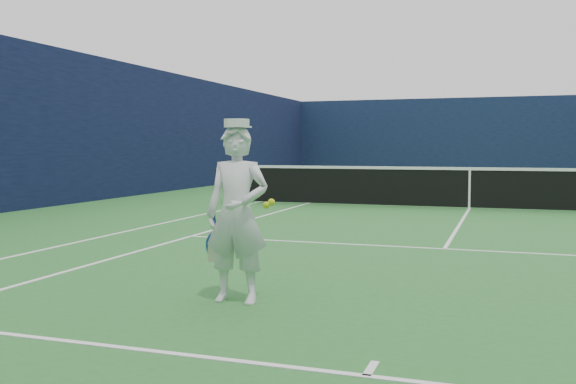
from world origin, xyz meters
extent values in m
plane|color=#286A2A|center=(0.00, 0.00, 0.00)|extent=(80.00, 80.00, 0.00)
cube|color=white|center=(0.00, 11.88, 0.00)|extent=(11.03, 0.06, 0.01)
cube|color=white|center=(0.00, -11.88, 0.00)|extent=(11.03, 0.06, 0.01)
cube|color=white|center=(-5.49, 0.00, 0.00)|extent=(0.06, 23.83, 0.01)
cube|color=white|center=(-4.12, 0.00, 0.00)|extent=(0.06, 23.77, 0.01)
cube|color=white|center=(0.00, 6.40, 0.00)|extent=(8.23, 0.06, 0.01)
cube|color=white|center=(0.00, -6.40, 0.00)|extent=(8.23, 0.06, 0.01)
cube|color=white|center=(0.00, 0.00, 0.00)|extent=(0.06, 12.80, 0.01)
cube|color=white|center=(0.00, 11.73, 0.00)|extent=(0.06, 0.30, 0.01)
cube|color=white|center=(0.00, -11.73, 0.00)|extent=(0.06, 0.30, 0.01)
cube|color=#0E1936|center=(0.00, 18.00, 2.00)|extent=(20.12, 0.12, 4.00)
cube|color=black|center=(-10.00, 0.00, 2.00)|extent=(0.12, 36.12, 4.00)
cylinder|color=#141E4C|center=(-6.40, 0.00, 0.54)|extent=(0.09, 0.09, 1.07)
cube|color=black|center=(0.00, 0.00, 0.50)|extent=(12.79, 0.02, 0.92)
cube|color=white|center=(0.00, 0.00, 0.97)|extent=(12.79, 0.04, 0.07)
cube|color=white|center=(0.00, 0.00, 0.47)|extent=(0.05, 0.03, 0.94)
imported|color=white|center=(-1.59, -10.29, 0.84)|extent=(0.64, 0.44, 1.69)
cylinder|color=white|center=(-1.59, -10.29, 1.71)|extent=(0.24, 0.24, 0.08)
cube|color=white|center=(-1.60, -10.16, 1.68)|extent=(0.19, 0.11, 0.02)
cylinder|color=navy|center=(-1.88, -10.23, 0.87)|extent=(0.04, 0.09, 0.22)
cube|color=#1F44AB|center=(-1.88, -10.17, 0.69)|extent=(0.02, 0.02, 0.14)
torus|color=#1F44AB|center=(-1.88, -10.11, 0.48)|extent=(0.30, 0.12, 0.29)
cube|color=beige|center=(-1.88, -10.11, 0.48)|extent=(0.22, 0.02, 0.30)
sphere|color=#C9D318|center=(-1.34, -10.18, 0.93)|extent=(0.07, 0.07, 0.07)
sphere|color=#C9D318|center=(-1.29, -10.16, 0.96)|extent=(0.07, 0.07, 0.07)
camera|label=1|loc=(0.83, -15.88, 1.48)|focal=40.00mm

